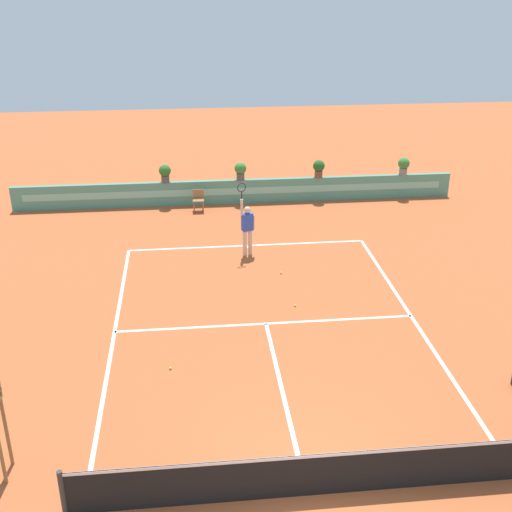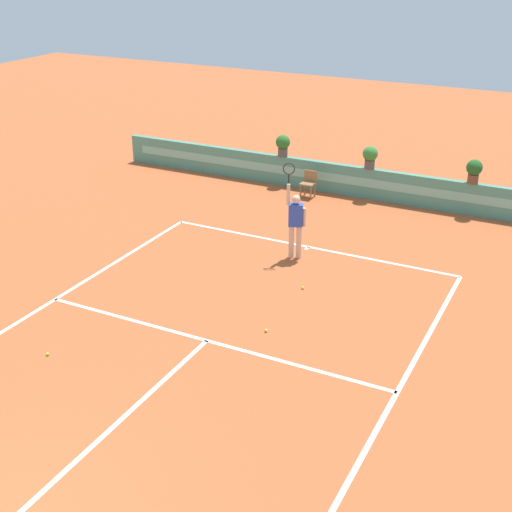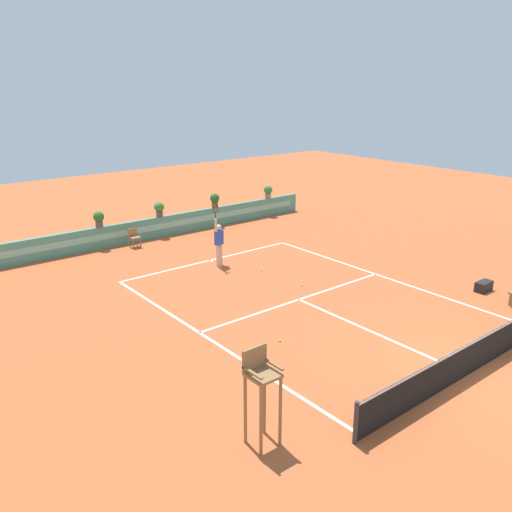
{
  "view_description": "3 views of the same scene",
  "coord_description": "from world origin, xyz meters",
  "px_view_note": "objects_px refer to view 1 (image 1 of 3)",
  "views": [
    {
      "loc": [
        -1.95,
        -9.15,
        9.06
      ],
      "look_at": [
        -0.03,
        8.75,
        1.0
      ],
      "focal_mm": 45.93,
      "sensor_mm": 36.0,
      "label": 1
    },
    {
      "loc": [
        6.69,
        -4.55,
        7.78
      ],
      "look_at": [
        -0.03,
        8.75,
        1.0
      ],
      "focal_mm": 49.63,
      "sensor_mm": 36.0,
      "label": 2
    },
    {
      "loc": [
        -11.95,
        -6.08,
        7.23
      ],
      "look_at": [
        -0.03,
        8.75,
        1.0
      ],
      "focal_mm": 37.62,
      "sensor_mm": 36.0,
      "label": 3
    }
  ],
  "objects_px": {
    "ball_kid_chair": "(198,199)",
    "potted_plant_centre": "(240,170)",
    "tennis_ball_mid_court": "(281,273)",
    "potted_plant_right": "(319,168)",
    "potted_plant_far_right": "(404,165)",
    "tennis_ball_by_sideline": "(170,368)",
    "tennis_ball_near_baseline": "(295,306)",
    "potted_plant_left": "(165,172)",
    "tennis_player": "(247,226)"
  },
  "relations": [
    {
      "from": "tennis_ball_mid_court",
      "to": "potted_plant_right",
      "type": "distance_m",
      "value": 7.47
    },
    {
      "from": "tennis_ball_mid_court",
      "to": "potted_plant_right",
      "type": "relative_size",
      "value": 0.09
    },
    {
      "from": "tennis_ball_near_baseline",
      "to": "potted_plant_centre",
      "type": "height_order",
      "value": "potted_plant_centre"
    },
    {
      "from": "potted_plant_centre",
      "to": "potted_plant_right",
      "type": "xyz_separation_m",
      "value": [
        3.23,
        0.0,
        0.0
      ]
    },
    {
      "from": "ball_kid_chair",
      "to": "tennis_ball_near_baseline",
      "type": "height_order",
      "value": "ball_kid_chair"
    },
    {
      "from": "ball_kid_chair",
      "to": "potted_plant_right",
      "type": "height_order",
      "value": "potted_plant_right"
    },
    {
      "from": "potted_plant_far_right",
      "to": "potted_plant_centre",
      "type": "bearing_deg",
      "value": 180.0
    },
    {
      "from": "potted_plant_centre",
      "to": "potted_plant_right",
      "type": "bearing_deg",
      "value": 0.0
    },
    {
      "from": "tennis_player",
      "to": "potted_plant_far_right",
      "type": "bearing_deg",
      "value": 36.93
    },
    {
      "from": "tennis_player",
      "to": "potted_plant_right",
      "type": "relative_size",
      "value": 3.57
    },
    {
      "from": "tennis_ball_near_baseline",
      "to": "potted_plant_right",
      "type": "relative_size",
      "value": 0.09
    },
    {
      "from": "potted_plant_left",
      "to": "potted_plant_centre",
      "type": "distance_m",
      "value": 3.04
    },
    {
      "from": "tennis_ball_by_sideline",
      "to": "potted_plant_centre",
      "type": "distance_m",
      "value": 12.33
    },
    {
      "from": "ball_kid_chair",
      "to": "tennis_ball_by_sideline",
      "type": "distance_m",
      "value": 11.26
    },
    {
      "from": "potted_plant_left",
      "to": "tennis_ball_mid_court",
      "type": "bearing_deg",
      "value": -61.54
    },
    {
      "from": "tennis_ball_mid_court",
      "to": "tennis_ball_near_baseline",
      "type": "bearing_deg",
      "value": -87.39
    },
    {
      "from": "tennis_ball_near_baseline",
      "to": "tennis_ball_mid_court",
      "type": "bearing_deg",
      "value": 92.61
    },
    {
      "from": "tennis_player",
      "to": "potted_plant_centre",
      "type": "distance_m",
      "value": 5.31
    },
    {
      "from": "tennis_player",
      "to": "potted_plant_left",
      "type": "distance_m",
      "value": 6.0
    },
    {
      "from": "potted_plant_centre",
      "to": "tennis_ball_by_sideline",
      "type": "bearing_deg",
      "value": -102.99
    },
    {
      "from": "tennis_player",
      "to": "tennis_ball_by_sideline",
      "type": "distance_m",
      "value": 7.19
    },
    {
      "from": "tennis_ball_mid_court",
      "to": "potted_plant_far_right",
      "type": "bearing_deg",
      "value": 48.38
    },
    {
      "from": "ball_kid_chair",
      "to": "potted_plant_far_right",
      "type": "height_order",
      "value": "potted_plant_far_right"
    },
    {
      "from": "potted_plant_centre",
      "to": "potted_plant_far_right",
      "type": "distance_m",
      "value": 6.81
    },
    {
      "from": "potted_plant_left",
      "to": "potted_plant_far_right",
      "type": "distance_m",
      "value": 9.85
    },
    {
      "from": "tennis_ball_near_baseline",
      "to": "potted_plant_left",
      "type": "bearing_deg",
      "value": 112.84
    },
    {
      "from": "potted_plant_centre",
      "to": "tennis_player",
      "type": "bearing_deg",
      "value": -92.49
    },
    {
      "from": "potted_plant_far_right",
      "to": "potted_plant_right",
      "type": "bearing_deg",
      "value": 180.0
    },
    {
      "from": "tennis_ball_mid_court",
      "to": "potted_plant_far_right",
      "type": "height_order",
      "value": "potted_plant_far_right"
    },
    {
      "from": "potted_plant_left",
      "to": "potted_plant_far_right",
      "type": "xyz_separation_m",
      "value": [
        9.85,
        0.0,
        0.0
      ]
    },
    {
      "from": "potted_plant_left",
      "to": "potted_plant_right",
      "type": "xyz_separation_m",
      "value": [
        6.27,
        0.0,
        0.0
      ]
    },
    {
      "from": "potted_plant_left",
      "to": "tennis_ball_by_sideline",
      "type": "bearing_deg",
      "value": -88.64
    },
    {
      "from": "tennis_ball_near_baseline",
      "to": "tennis_ball_mid_court",
      "type": "height_order",
      "value": "same"
    },
    {
      "from": "potted_plant_far_right",
      "to": "tennis_ball_by_sideline",
      "type": "bearing_deg",
      "value": -128.7
    },
    {
      "from": "tennis_player",
      "to": "tennis_ball_by_sideline",
      "type": "height_order",
      "value": "tennis_player"
    },
    {
      "from": "tennis_ball_near_baseline",
      "to": "potted_plant_left",
      "type": "xyz_separation_m",
      "value": [
        -3.83,
        9.11,
        1.38
      ]
    },
    {
      "from": "tennis_ball_by_sideline",
      "to": "potted_plant_right",
      "type": "distance_m",
      "value": 13.43
    },
    {
      "from": "tennis_ball_by_sideline",
      "to": "potted_plant_centre",
      "type": "xyz_separation_m",
      "value": [
        2.75,
        11.94,
        1.38
      ]
    },
    {
      "from": "potted_plant_centre",
      "to": "tennis_ball_mid_court",
      "type": "bearing_deg",
      "value": -84.25
    },
    {
      "from": "potted_plant_right",
      "to": "potted_plant_far_right",
      "type": "relative_size",
      "value": 1.0
    },
    {
      "from": "potted_plant_left",
      "to": "potted_plant_centre",
      "type": "relative_size",
      "value": 1.0
    },
    {
      "from": "potted_plant_centre",
      "to": "potted_plant_far_right",
      "type": "xyz_separation_m",
      "value": [
        6.81,
        0.0,
        0.0
      ]
    },
    {
      "from": "tennis_ball_mid_court",
      "to": "potted_plant_left",
      "type": "relative_size",
      "value": 0.09
    },
    {
      "from": "tennis_ball_near_baseline",
      "to": "potted_plant_left",
      "type": "relative_size",
      "value": 0.09
    },
    {
      "from": "tennis_player",
      "to": "tennis_ball_near_baseline",
      "type": "bearing_deg",
      "value": -74.94
    },
    {
      "from": "tennis_ball_mid_court",
      "to": "potted_plant_centre",
      "type": "xyz_separation_m",
      "value": [
        -0.69,
        6.89,
        1.38
      ]
    },
    {
      "from": "tennis_player",
      "to": "potted_plant_left",
      "type": "xyz_separation_m",
      "value": [
        -2.81,
        5.29,
        0.36
      ]
    },
    {
      "from": "ball_kid_chair",
      "to": "potted_plant_left",
      "type": "bearing_deg",
      "value": 150.23
    },
    {
      "from": "tennis_ball_near_baseline",
      "to": "potted_plant_right",
      "type": "bearing_deg",
      "value": 75.05
    },
    {
      "from": "ball_kid_chair",
      "to": "potted_plant_centre",
      "type": "xyz_separation_m",
      "value": [
        1.76,
        0.73,
        0.93
      ]
    }
  ]
}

